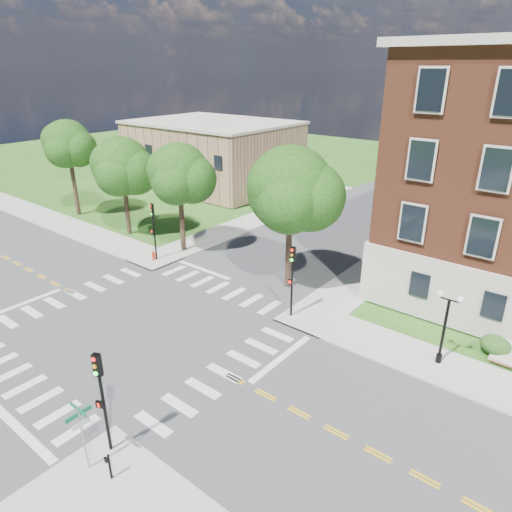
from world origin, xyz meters
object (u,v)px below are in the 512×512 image
Objects in this scene: traffic_signal_se at (101,391)px; fire_hydrant at (154,256)px; traffic_signal_ne at (292,273)px; twin_lamp_west at (445,324)px; push_button_post at (109,466)px; street_sign_pole at (81,426)px; traffic_signal_nw at (153,224)px.

fire_hydrant is at bearing 135.36° from traffic_signal_se.
traffic_signal_ne is 14.49m from fire_hydrant.
twin_lamp_west is 3.53× the size of push_button_post.
street_sign_pole reaches higher than fire_hydrant.
traffic_signal_se is 1.55× the size of street_sign_pole.
traffic_signal_se is 17.36m from twin_lamp_west.
twin_lamp_west is (23.40, 0.24, -0.66)m from traffic_signal_nw.
traffic_signal_ne is at bearing -1.71° from fire_hydrant.
traffic_signal_nw is (-14.20, 0.68, 0.00)m from traffic_signal_ne.
traffic_signal_nw is at bearing -179.40° from twin_lamp_west.
traffic_signal_nw is 1.55× the size of street_sign_pole.
twin_lamp_west is 1.36× the size of street_sign_pole.
traffic_signal_ne is 9.27m from twin_lamp_west.
traffic_signal_nw reaches higher than street_sign_pole.
street_sign_pole is at bearing -82.76° from traffic_signal_se.
fire_hydrant is at bearing 136.11° from push_button_post.
traffic_signal_ne reaches higher than twin_lamp_west.
traffic_signal_se is at bearing -44.64° from fire_hydrant.
fire_hydrant is at bearing -178.78° from twin_lamp_west.
push_button_post is (1.15, 0.25, -1.51)m from street_sign_pole.
traffic_signal_ne is 6.40× the size of fire_hydrant.
traffic_signal_se is 14.03m from traffic_signal_ne.
traffic_signal_nw reaches higher than fire_hydrant.
push_button_post is at bearing -115.33° from twin_lamp_west.
traffic_signal_ne reaches higher than fire_hydrant.
traffic_signal_ne is 1.55× the size of street_sign_pole.
fire_hydrant is (-23.42, -0.50, -2.06)m from twin_lamp_west.
push_button_post is at bearing 12.33° from street_sign_pole.
fire_hydrant is (-15.93, 15.33, -0.33)m from push_button_post.
street_sign_pole is (-8.65, -16.08, -0.21)m from twin_lamp_west.
traffic_signal_se reaches higher than twin_lamp_west.
traffic_signal_se is 2.86m from push_button_post.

